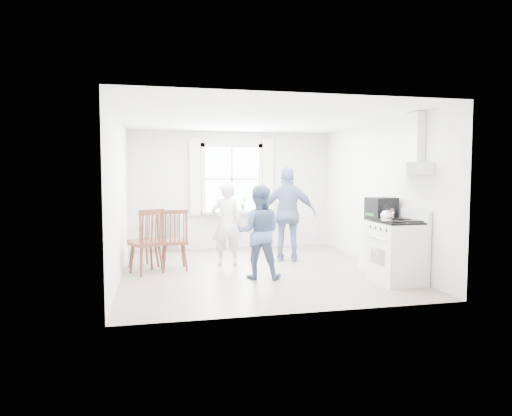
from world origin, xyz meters
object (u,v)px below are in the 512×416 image
at_px(low_cabinet, 380,246).
at_px(person_right, 288,214).
at_px(person_mid, 259,232).
at_px(windsor_chair_a, 150,234).
at_px(stereo_stack, 381,209).
at_px(windsor_chair_b, 174,233).
at_px(windsor_chair_c, 147,233).
at_px(person_left, 227,224).
at_px(gas_stove, 398,251).

xyz_separation_m(low_cabinet, person_right, (-1.20, 1.34, 0.45)).
bearing_deg(person_mid, windsor_chair_a, -5.58).
height_order(stereo_stack, windsor_chair_b, stereo_stack).
xyz_separation_m(windsor_chair_c, person_right, (2.62, 0.09, 0.28)).
xyz_separation_m(windsor_chair_a, windsor_chair_c, (-0.05, 0.53, -0.05)).
xyz_separation_m(windsor_chair_c, person_left, (1.41, -0.08, 0.14)).
xyz_separation_m(low_cabinet, windsor_chair_c, (-3.82, 1.25, 0.17)).
bearing_deg(person_mid, person_right, -107.88).
bearing_deg(person_right, windsor_chair_a, 31.03).
bearing_deg(person_left, windsor_chair_b, 21.43).
relative_size(low_cabinet, person_left, 0.59).
height_order(windsor_chair_a, person_right, person_right).
relative_size(windsor_chair_a, windsor_chair_c, 1.08).
distance_m(low_cabinet, person_left, 2.70).
xyz_separation_m(gas_stove, person_right, (-1.13, 2.04, 0.41)).
relative_size(low_cabinet, windsor_chair_b, 0.84).
height_order(windsor_chair_a, windsor_chair_c, windsor_chair_a).
bearing_deg(person_left, stereo_stack, 156.24).
bearing_deg(windsor_chair_c, person_mid, -34.69).
bearing_deg(windsor_chair_a, windsor_chair_b, 20.99).
bearing_deg(windsor_chair_a, person_mid, -21.76).
xyz_separation_m(windsor_chair_c, person_mid, (1.74, -1.21, 0.12)).
bearing_deg(windsor_chair_a, stereo_stack, -12.09).
bearing_deg(low_cabinet, person_left, 153.96).
distance_m(windsor_chair_b, windsor_chair_c, 0.59).
bearing_deg(gas_stove, windsor_chair_b, 154.32).
xyz_separation_m(stereo_stack, person_mid, (-2.05, 0.13, -0.35)).
distance_m(windsor_chair_a, windsor_chair_b, 0.44).
distance_m(low_cabinet, stereo_stack, 0.64).
bearing_deg(windsor_chair_b, person_right, 12.11).
bearing_deg(windsor_chair_a, windsor_chair_c, 95.24).
relative_size(gas_stove, person_left, 0.74).
bearing_deg(stereo_stack, person_left, 152.22).
bearing_deg(person_right, low_cabinet, 149.12).
distance_m(windsor_chair_b, person_left, 1.00).
bearing_deg(person_right, stereo_stack, 146.92).
distance_m(windsor_chair_a, windsor_chair_c, 0.53).
height_order(gas_stove, windsor_chair_c, gas_stove).
distance_m(low_cabinet, person_mid, 2.09).
xyz_separation_m(stereo_stack, person_right, (-1.17, 1.42, -0.19)).
bearing_deg(windsor_chair_c, person_right, 1.99).
xyz_separation_m(stereo_stack, windsor_chair_c, (-3.79, 1.33, -0.47)).
height_order(windsor_chair_c, person_left, person_left).
relative_size(low_cabinet, windsor_chair_c, 0.88).
height_order(gas_stove, person_right, person_right).
relative_size(low_cabinet, person_right, 0.50).
relative_size(windsor_chair_b, windsor_chair_c, 1.05).
bearing_deg(low_cabinet, person_mid, 178.73).
bearing_deg(windsor_chair_a, person_left, 18.51).
relative_size(stereo_stack, person_mid, 0.32).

